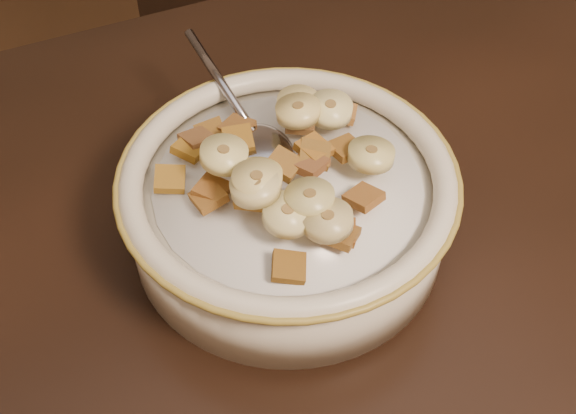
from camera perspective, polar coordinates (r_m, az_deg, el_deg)
name	(u,v)px	position (r m, az deg, el deg)	size (l,w,h in m)	color
table	(527,347)	(0.52, 18.35, -10.45)	(1.40, 0.90, 0.04)	black
chair	(320,166)	(1.04, 2.51, 3.28)	(0.37, 0.37, 0.84)	black
cereal_bowl	(288,211)	(0.50, 0.00, -0.28)	(0.22, 0.22, 0.05)	beige
milk	(288,185)	(0.48, 0.00, 1.77)	(0.18, 0.18, 0.00)	silver
spoon	(264,148)	(0.50, -1.94, 4.67)	(0.04, 0.05, 0.01)	gray
cereal_square_0	(238,139)	(0.50, -3.95, 5.35)	(0.02, 0.02, 0.01)	brown
cereal_square_1	(340,235)	(0.44, 4.16, -2.19)	(0.02, 0.02, 0.01)	brown
cereal_square_2	(253,197)	(0.46, -2.79, 0.82)	(0.02, 0.02, 0.01)	brown
cereal_square_3	(364,197)	(0.46, 6.00, 0.77)	(0.02, 0.02, 0.01)	brown
cereal_square_4	(289,267)	(0.43, 0.07, -4.76)	(0.02, 0.02, 0.01)	brown
cereal_square_5	(190,149)	(0.50, -7.74, 4.59)	(0.02, 0.02, 0.01)	brown
cereal_square_6	(211,133)	(0.51, -6.10, 5.80)	(0.02, 0.02, 0.01)	brown
cereal_square_7	(300,121)	(0.51, 0.95, 6.78)	(0.02, 0.02, 0.01)	brown
cereal_square_8	(170,179)	(0.48, -9.32, 2.20)	(0.02, 0.02, 0.01)	#916118
cereal_square_9	(197,139)	(0.51, -7.19, 5.37)	(0.02, 0.02, 0.01)	brown
cereal_square_10	(309,164)	(0.47, 1.69, 3.40)	(0.02, 0.02, 0.01)	brown
cereal_square_11	(339,231)	(0.44, 4.04, -1.90)	(0.02, 0.02, 0.01)	brown
cereal_square_12	(212,190)	(0.47, -6.02, 1.38)	(0.02, 0.02, 0.01)	#905F27
cereal_square_13	(209,197)	(0.46, -6.29, 0.78)	(0.02, 0.02, 0.01)	#995C24
cereal_square_14	(346,148)	(0.49, 4.58, 4.65)	(0.02, 0.02, 0.01)	#613613
cereal_square_15	(342,112)	(0.52, 4.29, 7.52)	(0.02, 0.02, 0.01)	#9D6531
cereal_square_16	(314,149)	(0.48, 2.08, 4.63)	(0.02, 0.02, 0.01)	#9C6122
cereal_square_17	(237,127)	(0.51, -4.03, 6.31)	(0.02, 0.02, 0.01)	brown
cereal_square_18	(315,154)	(0.47, 2.11, 4.18)	(0.02, 0.02, 0.01)	brown
cereal_square_19	(303,103)	(0.53, 1.16, 8.19)	(0.02, 0.02, 0.01)	brown
cereal_square_20	(284,164)	(0.46, -0.34, 3.40)	(0.02, 0.02, 0.01)	brown
banana_slice_0	(371,155)	(0.48, 6.58, 4.13)	(0.03, 0.03, 0.01)	#D3C270
banana_slice_1	(299,105)	(0.51, 0.85, 8.09)	(0.03, 0.03, 0.01)	#D3C681
banana_slice_2	(224,155)	(0.46, -5.08, 4.13)	(0.03, 0.03, 0.01)	#FBE79D
banana_slice_3	(288,214)	(0.44, -0.02, -0.59)	(0.03, 0.03, 0.01)	#E4D986
banana_slice_4	(298,111)	(0.50, 0.80, 7.61)	(0.03, 0.03, 0.01)	#E7C070
banana_slice_5	(255,187)	(0.44, -2.61, 1.58)	(0.03, 0.03, 0.01)	beige
banana_slice_6	(310,199)	(0.44, 1.73, 0.68)	(0.03, 0.03, 0.01)	#CCBC74
banana_slice_7	(328,220)	(0.43, 3.15, -1.06)	(0.03, 0.03, 0.01)	tan
banana_slice_8	(257,181)	(0.44, -2.48, 2.09)	(0.03, 0.03, 0.01)	#F2DE93
banana_slice_9	(258,177)	(0.45, -2.40, 2.35)	(0.03, 0.03, 0.01)	#F4E27C
banana_slice_10	(330,109)	(0.51, 3.37, 7.72)	(0.03, 0.03, 0.01)	#FBEE9E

